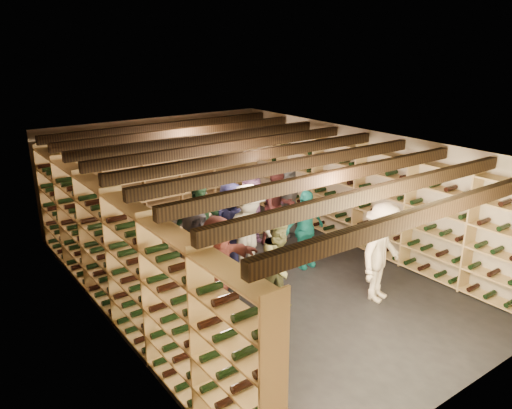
{
  "coord_description": "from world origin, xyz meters",
  "views": [
    {
      "loc": [
        -4.86,
        -6.63,
        4.12
      ],
      "look_at": [
        0.12,
        0.2,
        1.3
      ],
      "focal_mm": 35.0,
      "sensor_mm": 36.0,
      "label": 1
    }
  ],
  "objects": [
    {
      "name": "crate_stack_left",
      "position": [
        -0.96,
        1.3,
        0.34
      ],
      "size": [
        0.54,
        0.39,
        0.68
      ],
      "rotation": [
        0.0,
        0.0,
        0.13
      ],
      "color": "tan",
      "rests_on": "ground"
    },
    {
      "name": "person_7",
      "position": [
        -0.48,
        1.12,
        0.75
      ],
      "size": [
        0.63,
        0.51,
        1.49
      ],
      "primitive_type": "imported",
      "rotation": [
        0.0,
        0.0,
        -0.33
      ],
      "color": "gray",
      "rests_on": "ground"
    },
    {
      "name": "ground",
      "position": [
        0.0,
        0.0,
        0.0
      ],
      "size": [
        8.0,
        8.0,
        0.0
      ],
      "primitive_type": "plane",
      "color": "black",
      "rests_on": "ground"
    },
    {
      "name": "wine_rack_left",
      "position": [
        -2.57,
        0.0,
        1.08
      ],
      "size": [
        0.32,
        7.5,
        2.15
      ],
      "color": "tan",
      "rests_on": "ground"
    },
    {
      "name": "person_10",
      "position": [
        -0.79,
        0.66,
        0.89
      ],
      "size": [
        1.07,
        0.5,
        1.78
      ],
      "primitive_type": "imported",
      "rotation": [
        0.0,
        0.0,
        -0.06
      ],
      "color": "#1F432A",
      "rests_on": "ground"
    },
    {
      "name": "person_0",
      "position": [
        -1.24,
        0.03,
        0.77
      ],
      "size": [
        0.79,
        0.55,
        1.53
      ],
      "primitive_type": "imported",
      "rotation": [
        0.0,
        0.0,
        0.09
      ],
      "color": "black",
      "rests_on": "ground"
    },
    {
      "name": "wine_rack_right",
      "position": [
        2.57,
        0.0,
        1.08
      ],
      "size": [
        0.32,
        7.5,
        2.15
      ],
      "color": "tan",
      "rests_on": "ground"
    },
    {
      "name": "person_11",
      "position": [
        0.81,
        1.3,
        0.77
      ],
      "size": [
        1.44,
        0.5,
        1.54
      ],
      "primitive_type": "imported",
      "rotation": [
        0.0,
        0.0,
        -0.03
      ],
      "color": "#805188",
      "rests_on": "ground"
    },
    {
      "name": "person_4",
      "position": [
        0.97,
        -0.17,
        0.75
      ],
      "size": [
        0.89,
        0.39,
        1.5
      ],
      "primitive_type": "imported",
      "rotation": [
        0.0,
        0.0,
        -0.02
      ],
      "color": "teal",
      "rests_on": "ground"
    },
    {
      "name": "person_1",
      "position": [
        -1.97,
        0.16,
        0.82
      ],
      "size": [
        0.7,
        0.59,
        1.64
      ],
      "primitive_type": "imported",
      "rotation": [
        0.0,
        0.0,
        -0.39
      ],
      "color": "black",
      "rests_on": "ground"
    },
    {
      "name": "person_9",
      "position": [
        -0.17,
        0.05,
        0.87
      ],
      "size": [
        1.23,
        0.84,
        1.75
      ],
      "primitive_type": "imported",
      "rotation": [
        0.0,
        0.0,
        -0.18
      ],
      "color": "beige",
      "rests_on": "ground"
    },
    {
      "name": "wine_rack_back",
      "position": [
        0.0,
        3.83,
        1.07
      ],
      "size": [
        4.7,
        0.3,
        2.15
      ],
      "color": "tan",
      "rests_on": "ground"
    },
    {
      "name": "person_12",
      "position": [
        1.73,
        1.3,
        0.78
      ],
      "size": [
        0.89,
        0.74,
        1.55
      ],
      "primitive_type": "imported",
      "rotation": [
        0.0,
        0.0,
        0.38
      ],
      "color": "#39383E",
      "rests_on": "ground"
    },
    {
      "name": "walls",
      "position": [
        0.0,
        0.0,
        1.2
      ],
      "size": [
        5.52,
        8.02,
        2.4
      ],
      "color": "beige",
      "rests_on": "ground"
    },
    {
      "name": "crate_stack_right",
      "position": [
        0.51,
        2.2,
        0.26
      ],
      "size": [
        0.56,
        0.43,
        0.51
      ],
      "rotation": [
        0.0,
        0.0,
        -0.23
      ],
      "color": "tan",
      "rests_on": "ground"
    },
    {
      "name": "crate_loose",
      "position": [
        1.1,
        1.79,
        0.09
      ],
      "size": [
        0.51,
        0.35,
        0.17
      ],
      "primitive_type": "cube",
      "rotation": [
        0.0,
        0.0,
        -0.03
      ],
      "color": "tan",
      "rests_on": "ground"
    },
    {
      "name": "person_6",
      "position": [
        -0.14,
        0.63,
        0.82
      ],
      "size": [
        0.81,
        0.53,
        1.65
      ],
      "primitive_type": "imported",
      "rotation": [
        0.0,
        0.0,
        0.0
      ],
      "color": "#1C1D4A",
      "rests_on": "ground"
    },
    {
      "name": "ceiling_joists",
      "position": [
        0.0,
        0.0,
        2.26
      ],
      "size": [
        5.4,
        7.12,
        0.18
      ],
      "color": "black",
      "rests_on": "ground"
    },
    {
      "name": "ceiling",
      "position": [
        0.0,
        0.0,
        2.4
      ],
      "size": [
        5.5,
        8.0,
        0.01
      ],
      "primitive_type": "cube",
      "color": "beige",
      "rests_on": "walls"
    },
    {
      "name": "person_3",
      "position": [
        1.14,
        -1.86,
        0.84
      ],
      "size": [
        1.21,
        0.88,
        1.68
      ],
      "primitive_type": "imported",
      "rotation": [
        0.0,
        0.0,
        0.26
      ],
      "color": "beige",
      "rests_on": "ground"
    },
    {
      "name": "person_8",
      "position": [
        1.27,
        1.0,
        0.79
      ],
      "size": [
        0.82,
        0.66,
        1.58
      ],
      "primitive_type": "imported",
      "rotation": [
        0.0,
        0.0,
        -0.09
      ],
      "color": "#451C1D",
      "rests_on": "ground"
    },
    {
      "name": "person_5",
      "position": [
        -1.22,
        -0.65,
        0.8
      ],
      "size": [
        1.56,
        0.87,
        1.61
      ],
      "primitive_type": "imported",
      "rotation": [
        0.0,
        0.0,
        0.28
      ],
      "color": "brown",
      "rests_on": "ground"
    },
    {
      "name": "person_2",
      "position": [
        -0.41,
        -1.16,
        0.79
      ],
      "size": [
        0.77,
        0.6,
        1.57
      ],
      "primitive_type": "imported",
      "rotation": [
        0.0,
        0.0,
        -0.01
      ],
      "color": "brown",
      "rests_on": "ground"
    }
  ]
}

